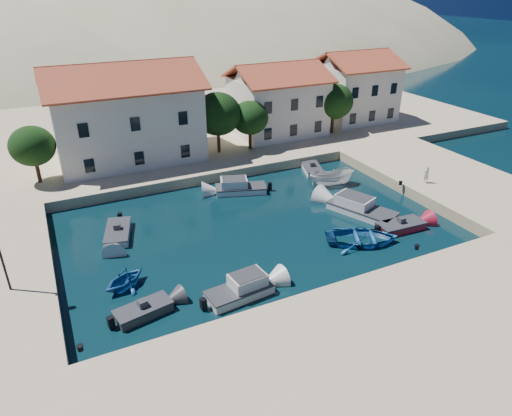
# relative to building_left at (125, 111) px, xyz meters

# --- Properties ---
(ground) EXTENTS (400.00, 400.00, 0.00)m
(ground) POSITION_rel_building_left_xyz_m (6.00, -28.00, -5.94)
(ground) COLOR black
(ground) RESTS_ON ground
(quay_south) EXTENTS (52.00, 12.00, 1.00)m
(quay_south) POSITION_rel_building_left_xyz_m (6.00, -34.00, -5.44)
(quay_south) COLOR tan
(quay_south) RESTS_ON ground
(quay_east) EXTENTS (11.00, 20.00, 1.00)m
(quay_east) POSITION_rel_building_left_xyz_m (26.50, -18.00, -5.44)
(quay_east) COLOR tan
(quay_east) RESTS_ON ground
(quay_north) EXTENTS (80.00, 36.00, 1.00)m
(quay_north) POSITION_rel_building_left_xyz_m (8.00, 10.00, -5.44)
(quay_north) COLOR tan
(quay_north) RESTS_ON ground
(hills) EXTENTS (254.00, 176.00, 99.00)m
(hills) POSITION_rel_building_left_xyz_m (26.64, 95.62, -29.34)
(hills) COLOR tan
(hills) RESTS_ON ground
(building_left) EXTENTS (14.70, 9.45, 9.70)m
(building_left) POSITION_rel_building_left_xyz_m (0.00, 0.00, 0.00)
(building_left) COLOR silver
(building_left) RESTS_ON quay_north
(building_mid) EXTENTS (10.50, 8.40, 8.30)m
(building_mid) POSITION_rel_building_left_xyz_m (18.00, 1.00, -0.71)
(building_mid) COLOR silver
(building_mid) RESTS_ON quay_north
(building_right) EXTENTS (9.45, 8.40, 8.80)m
(building_right) POSITION_rel_building_left_xyz_m (30.00, 2.00, -0.46)
(building_right) COLOR silver
(building_right) RESTS_ON quay_north
(trees) EXTENTS (37.30, 5.30, 6.45)m
(trees) POSITION_rel_building_left_xyz_m (10.51, -2.54, -1.10)
(trees) COLOR #382314
(trees) RESTS_ON quay_north
(bollards) EXTENTS (29.36, 9.56, 0.30)m
(bollards) POSITION_rel_building_left_xyz_m (8.80, -24.13, -4.79)
(bollards) COLOR black
(bollards) RESTS_ON ground
(motorboat_grey_sw) EXTENTS (3.57, 2.11, 1.25)m
(motorboat_grey_sw) POSITION_rel_building_left_xyz_m (-4.58, -24.61, -5.64)
(motorboat_grey_sw) COLOR #34363A
(motorboat_grey_sw) RESTS_ON ground
(cabin_cruiser_south) EXTENTS (4.42, 2.25, 1.60)m
(cabin_cruiser_south) POSITION_rel_building_left_xyz_m (1.27, -25.46, -5.46)
(cabin_cruiser_south) COLOR silver
(cabin_cruiser_south) RESTS_ON ground
(rowboat_south) EXTENTS (6.56, 5.84, 1.12)m
(rowboat_south) POSITION_rel_building_left_xyz_m (12.25, -23.45, -5.94)
(rowboat_south) COLOR #1C579A
(rowboat_south) RESTS_ON ground
(motorboat_red_se) EXTENTS (3.92, 1.91, 1.25)m
(motorboat_red_se) POSITION_rel_building_left_xyz_m (16.28, -23.16, -5.64)
(motorboat_red_se) COLOR maroon
(motorboat_red_se) RESTS_ON ground
(cabin_cruiser_east) EXTENTS (4.39, 6.22, 1.60)m
(cabin_cruiser_east) POSITION_rel_building_left_xyz_m (15.18, -19.63, -5.46)
(cabin_cruiser_east) COLOR silver
(cabin_cruiser_east) RESTS_ON ground
(boat_east) EXTENTS (4.72, 2.62, 1.72)m
(boat_east) POSITION_rel_building_left_xyz_m (16.27, -13.46, -5.94)
(boat_east) COLOR silver
(boat_east) RESTS_ON ground
(motorboat_white_ne) EXTENTS (2.74, 3.95, 1.25)m
(motorboat_white_ne) POSITION_rel_building_left_xyz_m (16.43, -9.73, -5.64)
(motorboat_white_ne) COLOR silver
(motorboat_white_ne) RESTS_ON ground
(rowboat_west) EXTENTS (3.86, 3.71, 1.57)m
(rowboat_west) POSITION_rel_building_left_xyz_m (-5.01, -21.37, -5.94)
(rowboat_west) COLOR #1C579A
(rowboat_west) RESTS_ON ground
(motorboat_white_west) EXTENTS (2.79, 4.37, 1.25)m
(motorboat_white_west) POSITION_rel_building_left_xyz_m (-4.18, -14.47, -5.64)
(motorboat_white_west) COLOR silver
(motorboat_white_west) RESTS_ON ground
(cabin_cruiser_north) EXTENTS (5.05, 3.33, 1.60)m
(cabin_cruiser_north) POSITION_rel_building_left_xyz_m (7.74, -11.14, -5.46)
(cabin_cruiser_north) COLOR silver
(cabin_cruiser_north) RESTS_ON ground
(pedestrian) EXTENTS (0.61, 0.42, 1.63)m
(pedestrian) POSITION_rel_building_left_xyz_m (23.07, -18.62, -4.12)
(pedestrian) COLOR silver
(pedestrian) RESTS_ON quay_east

